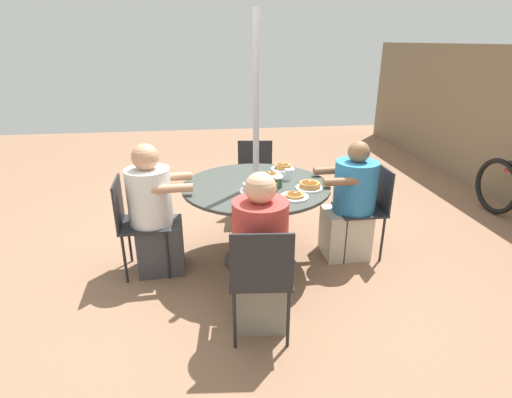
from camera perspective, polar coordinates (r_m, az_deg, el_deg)
name	(u,v)px	position (r m, az deg, el deg)	size (l,w,h in m)	color
ground_plane	(256,260)	(3.84, 0.00, -8.64)	(12.00, 12.00, 0.00)	#8C664C
patio_table	(256,198)	(3.56, 0.00, 0.11)	(1.30, 1.30, 0.76)	#383D38
umbrella_pole	(256,148)	(3.42, 0.00, 7.26)	(0.05, 0.05, 2.17)	#ADADB2
patio_chair_north	(368,204)	(3.88, 15.69, -0.71)	(0.42, 0.42, 0.87)	#232326
diner_north	(350,206)	(3.83, 13.32, -1.00)	(0.39, 0.55, 1.12)	beige
patio_chair_east	(255,174)	(4.60, -0.12, 3.64)	(0.47, 0.47, 0.87)	#232326
patio_chair_south	(135,219)	(3.59, -16.92, -2.75)	(0.44, 0.44, 0.87)	#232326
diner_south	(155,216)	(3.56, -14.25, -2.33)	(0.39, 0.56, 1.17)	#3D3D42
patio_chair_west	(261,274)	(2.67, 0.72, -10.71)	(0.46, 0.46, 0.87)	#232326
diner_west	(260,259)	(2.80, 0.58, -8.57)	(0.55, 0.41, 1.17)	gray
pancake_plate_a	(310,186)	(3.44, 7.67, 1.85)	(0.23, 0.23, 0.07)	white
pancake_plate_b	(253,189)	(3.34, -0.41, 1.42)	(0.23, 0.23, 0.07)	white
pancake_plate_c	(283,167)	(3.93, 3.85, 4.51)	(0.23, 0.23, 0.07)	white
pancake_plate_d	(270,175)	(3.72, 2.03, 3.40)	(0.23, 0.23, 0.05)	white
pancake_plate_e	(295,196)	(3.23, 5.53, 0.41)	(0.23, 0.23, 0.05)	white
syrup_bottle	(273,189)	(3.25, 2.42, 1.45)	(0.10, 0.08, 0.15)	#602D0F
coffee_cup	(277,182)	(3.44, 3.04, 2.43)	(0.09, 0.09, 0.10)	#33513D
drinking_glass_a	(288,175)	(3.64, 4.59, 3.49)	(0.07, 0.07, 0.10)	silver
drinking_glass_b	(247,192)	(3.16, -1.28, 1.07)	(0.07, 0.07, 0.14)	silver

